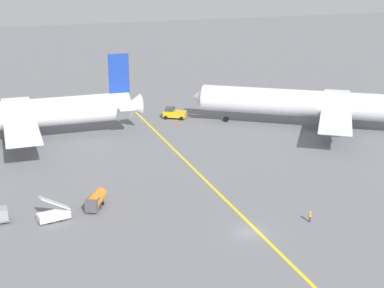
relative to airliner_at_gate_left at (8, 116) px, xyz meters
name	(u,v)px	position (x,y,z in m)	size (l,w,h in m)	color
ground_plane	(249,233)	(26.19, -55.16, -5.81)	(600.00, 600.00, 0.00)	slate
taxiway_stripe	(229,203)	(28.09, -45.16, -5.80)	(0.50, 120.00, 0.01)	yellow
airliner_at_gate_left	(8,116)	(0.00, 0.00, 0.00)	(56.84, 39.07, 17.27)	white
airliner_being_pushed	(326,105)	(66.40, -16.64, -0.31)	(51.67, 42.83, 17.53)	silver
pushback_tug	(174,113)	(38.35, 4.77, -4.52)	(7.82, 6.15, 3.02)	gold
gse_stair_truck_yellow	(54,214)	(2.17, -40.95, -4.78)	(4.83, 2.60, 4.06)	silver
gse_fuel_bowser_stubby	(96,200)	(8.71, -39.09, -4.47)	(4.18, 5.16, 2.40)	orange
ground_crew_ramp_agent_by_cones	(310,216)	(35.79, -55.64, -4.94)	(0.50, 0.36, 1.67)	#2D3351
traffic_cone_wingtip_port	(178,125)	(36.66, -1.73, -5.53)	(0.44, 0.44, 0.60)	orange
traffic_cone_nose_right	(179,123)	(37.50, -0.72, -5.53)	(0.44, 0.44, 0.60)	orange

